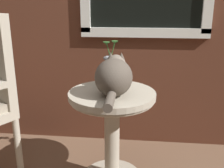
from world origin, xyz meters
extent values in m
cube|color=silver|center=(0.38, 0.78, 0.91)|extent=(0.95, 0.03, 0.07)
cylinder|color=#B2A893|center=(0.19, 0.25, 0.30)|extent=(0.09, 0.09, 0.55)
cylinder|color=#B2A893|center=(0.19, 0.25, 0.60)|extent=(0.53, 0.53, 0.03)
torus|color=#B2A893|center=(0.19, 0.25, 0.57)|extent=(0.51, 0.51, 0.02)
cylinder|color=#B2A893|center=(-0.43, 0.24, 0.21)|extent=(0.04, 0.04, 0.41)
ellipsoid|color=brown|center=(0.21, 0.20, 0.72)|extent=(0.22, 0.26, 0.22)
sphere|color=#76695D|center=(0.20, 0.36, 0.76)|extent=(0.12, 0.12, 0.12)
cone|color=brown|center=(0.24, 0.36, 0.81)|extent=(0.04, 0.04, 0.04)
cone|color=brown|center=(0.17, 0.36, 0.81)|extent=(0.04, 0.04, 0.04)
cylinder|color=brown|center=(0.21, 0.01, 0.66)|extent=(0.05, 0.23, 0.05)
cylinder|color=slate|center=(0.17, 0.40, 0.62)|extent=(0.08, 0.08, 0.01)
ellipsoid|color=slate|center=(0.17, 0.40, 0.69)|extent=(0.14, 0.14, 0.14)
cylinder|color=slate|center=(0.17, 0.40, 0.77)|extent=(0.08, 0.08, 0.04)
torus|color=slate|center=(0.17, 0.40, 0.79)|extent=(0.10, 0.10, 0.02)
cylinder|color=#387533|center=(0.16, 0.39, 0.84)|extent=(0.03, 0.02, 0.10)
cone|color=#387533|center=(0.14, 0.38, 0.88)|extent=(0.04, 0.04, 0.02)
cylinder|color=#387533|center=(0.18, 0.39, 0.84)|extent=(0.03, 0.02, 0.10)
cone|color=#387533|center=(0.19, 0.38, 0.89)|extent=(0.04, 0.04, 0.02)
camera|label=1|loc=(0.36, -1.27, 1.14)|focal=43.58mm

